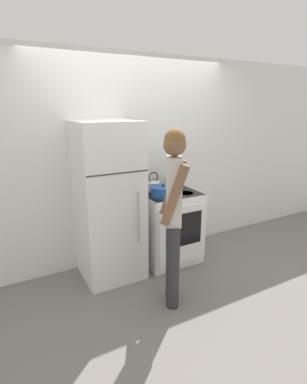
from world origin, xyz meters
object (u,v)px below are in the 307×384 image
(utensil_jar, at_px, (175,183))
(dutch_oven_pot, at_px, (163,191))
(person, at_px, (174,210))
(stove_range, at_px, (169,226))
(tea_kettle, at_px, (153,185))
(refrigerator, at_px, (109,202))

(utensil_jar, bearing_deg, dutch_oven_pot, -142.17)
(dutch_oven_pot, xyz_separation_m, person, (-0.28, -0.67, 0.03))
(stove_range, distance_m, tea_kettle, 0.57)
(tea_kettle, bearing_deg, person, -107.24)
(dutch_oven_pot, height_order, utensil_jar, utensil_jar)
(stove_range, height_order, tea_kettle, tea_kettle)
(refrigerator, bearing_deg, tea_kettle, 11.13)
(utensil_jar, bearing_deg, refrigerator, -172.21)
(refrigerator, xyz_separation_m, tea_kettle, (0.64, 0.13, 0.09))
(refrigerator, xyz_separation_m, utensil_jar, (0.97, 0.13, 0.08))
(dutch_oven_pot, height_order, person, person)
(stove_range, xyz_separation_m, tea_kettle, (-0.15, 0.15, 0.52))
(utensil_jar, distance_m, person, 1.12)
(refrigerator, height_order, stove_range, refrigerator)
(dutch_oven_pot, bearing_deg, stove_range, 32.47)
(stove_range, xyz_separation_m, person, (-0.43, -0.77, 0.54))
(utensil_jar, bearing_deg, stove_range, -137.94)
(tea_kettle, bearing_deg, utensil_jar, 1.08)
(dutch_oven_pot, relative_size, tea_kettle, 1.34)
(refrigerator, height_order, dutch_oven_pot, refrigerator)
(stove_range, relative_size, dutch_oven_pot, 2.74)
(tea_kettle, relative_size, person, 0.14)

